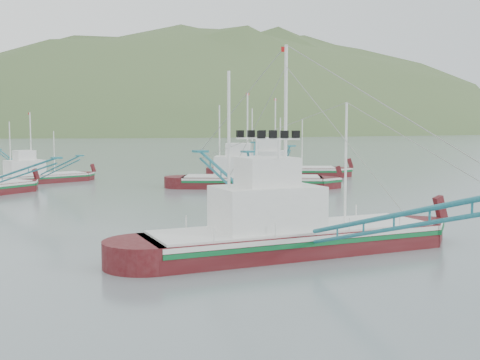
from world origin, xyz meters
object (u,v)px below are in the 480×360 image
bg_boat_far (34,170)px  bg_boat_extra (278,159)px  main_boat (290,219)px  bg_boat_right (251,166)px

bg_boat_far → bg_boat_extra: bg_boat_extra is taller
bg_boat_far → bg_boat_extra: size_ratio=0.85×
main_boat → bg_boat_right: main_boat is taller
bg_boat_right → bg_boat_far: size_ratio=1.15×
bg_boat_right → main_boat: bearing=-84.8°
main_boat → bg_boat_far: 47.55m
bg_boat_right → bg_boat_extra: bearing=77.3°
main_boat → bg_boat_far: size_ratio=1.34×
bg_boat_extra → bg_boat_far: bearing=-164.6°
bg_boat_right → bg_boat_far: bg_boat_right is taller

